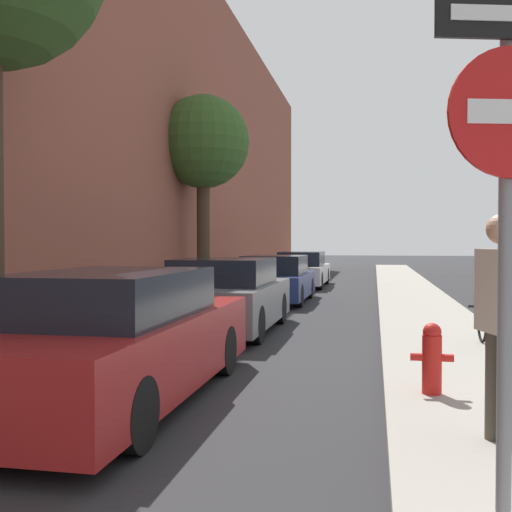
% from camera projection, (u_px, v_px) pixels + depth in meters
% --- Properties ---
extents(ground_plane, '(120.00, 120.00, 0.00)m').
position_uv_depth(ground_plane, '(305.00, 305.00, 15.97)').
color(ground_plane, '#28282B').
extents(sidewalk_left, '(2.00, 52.00, 0.12)m').
position_uv_depth(sidewalk_left, '(199.00, 301.00, 16.53)').
color(sidewalk_left, '#9E998E').
rests_on(sidewalk_left, ground).
extents(sidewalk_right, '(2.00, 52.00, 0.12)m').
position_uv_depth(sidewalk_right, '(419.00, 305.00, 15.42)').
color(sidewalk_right, '#9E998E').
rests_on(sidewalk_right, ground).
extents(building_facade_left, '(0.70, 52.00, 11.00)m').
position_uv_depth(building_facade_left, '(151.00, 103.00, 16.66)').
color(building_facade_left, brown).
rests_on(building_facade_left, ground).
extents(parked_car_red, '(1.74, 4.65, 1.37)m').
position_uv_depth(parked_car_red, '(117.00, 339.00, 6.30)').
color(parked_car_red, black).
rests_on(parked_car_red, ground).
extents(parked_car_grey, '(1.80, 4.04, 1.36)m').
position_uv_depth(parked_car_grey, '(226.00, 297.00, 11.25)').
color(parked_car_grey, black).
rests_on(parked_car_grey, ground).
extents(parked_car_navy, '(1.78, 4.15, 1.29)m').
position_uv_depth(parked_car_navy, '(276.00, 280.00, 16.80)').
color(parked_car_navy, black).
rests_on(parked_car_navy, ground).
extents(parked_car_white, '(1.72, 4.67, 1.31)m').
position_uv_depth(parked_car_white, '(302.00, 270.00, 22.67)').
color(parked_car_white, black).
rests_on(parked_car_white, ground).
extents(street_tree_far, '(2.77, 2.77, 5.93)m').
position_uv_depth(street_tree_far, '(203.00, 144.00, 18.11)').
color(street_tree_far, '#423323').
rests_on(street_tree_far, sidewalk_left).
extents(fire_hydrant, '(0.43, 0.20, 0.72)m').
position_uv_depth(fire_hydrant, '(432.00, 357.00, 6.18)').
color(fire_hydrant, red).
rests_on(fire_hydrant, sidewalk_right).
extents(traffic_sign_post, '(0.70, 0.21, 2.69)m').
position_uv_depth(traffic_sign_post, '(509.00, 191.00, 2.79)').
color(traffic_sign_post, gray).
rests_on(traffic_sign_post, sidewalk_right).
extents(pedestrian, '(0.34, 0.48, 1.76)m').
position_uv_depth(pedestrian, '(501.00, 313.00, 4.64)').
color(pedestrian, '#4C473D').
rests_on(pedestrian, sidewalk_right).
extents(bicycle, '(0.44, 1.54, 0.63)m').
position_uv_depth(bicycle, '(489.00, 326.00, 8.88)').
color(bicycle, black).
rests_on(bicycle, sidewalk_right).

